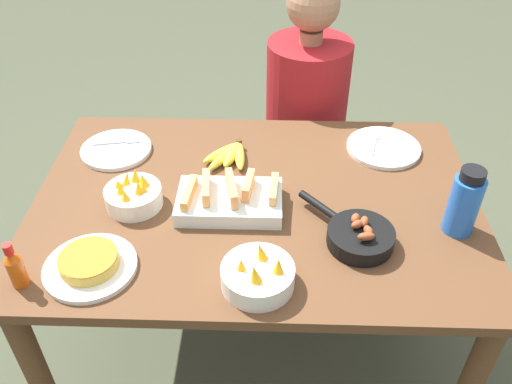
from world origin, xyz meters
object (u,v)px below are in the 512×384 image
at_px(fruit_bowl_citrus, 258,275).
at_px(person_figure, 304,142).
at_px(fruit_bowl_mango, 134,195).
at_px(banana_bunch, 230,154).
at_px(frittata_plate_center, 90,264).
at_px(melon_tray, 229,200).
at_px(empty_plate_near_front, 116,150).
at_px(water_bottle, 464,203).
at_px(empty_plate_far_left, 383,148).
at_px(hot_sauce_bottle, 15,267).
at_px(skillet, 359,236).

distance_m(fruit_bowl_citrus, person_figure, 1.11).
bearing_deg(fruit_bowl_mango, banana_bunch, 42.35).
bearing_deg(frittata_plate_center, fruit_bowl_citrus, -4.88).
height_order(melon_tray, fruit_bowl_citrus, fruit_bowl_citrus).
xyz_separation_m(banana_bunch, fruit_bowl_mango, (-0.28, -0.26, 0.02)).
bearing_deg(empty_plate_near_front, water_bottle, -18.49).
bearing_deg(empty_plate_far_left, fruit_bowl_mango, -158.20).
bearing_deg(fruit_bowl_citrus, person_figure, 80.52).
bearing_deg(melon_tray, person_figure, 69.82).
height_order(banana_bunch, empty_plate_near_front, banana_bunch).
bearing_deg(water_bottle, fruit_bowl_mango, 175.21).
height_order(melon_tray, frittata_plate_center, melon_tray).
height_order(empty_plate_near_front, hot_sauce_bottle, hot_sauce_bottle).
distance_m(skillet, water_bottle, 0.32).
bearing_deg(fruit_bowl_citrus, frittata_plate_center, 175.12).
xyz_separation_m(empty_plate_near_front, hot_sauce_bottle, (-0.11, -0.63, 0.05)).
relative_size(skillet, frittata_plate_center, 1.12).
bearing_deg(fruit_bowl_citrus, water_bottle, 21.91).
relative_size(banana_bunch, skillet, 0.64).
distance_m(empty_plate_near_front, fruit_bowl_citrus, 0.81).
height_order(melon_tray, hot_sauce_bottle, hot_sauce_bottle).
xyz_separation_m(empty_plate_far_left, fruit_bowl_mango, (-0.83, -0.33, 0.03)).
distance_m(melon_tray, empty_plate_near_front, 0.52).
xyz_separation_m(fruit_bowl_mango, person_figure, (0.58, 0.74, -0.28)).
height_order(melon_tray, skillet, melon_tray).
bearing_deg(empty_plate_far_left, banana_bunch, -172.34).
relative_size(banana_bunch, water_bottle, 0.85).
height_order(fruit_bowl_mango, person_figure, person_figure).
bearing_deg(hot_sauce_bottle, person_figure, 52.95).
distance_m(melon_tray, water_bottle, 0.69).
relative_size(fruit_bowl_mango, hot_sauce_bottle, 1.23).
distance_m(empty_plate_far_left, hot_sauce_bottle, 1.26).
bearing_deg(water_bottle, frittata_plate_center, -169.39).
bearing_deg(skillet, water_bottle, -119.17).
height_order(empty_plate_near_front, empty_plate_far_left, same).
xyz_separation_m(empty_plate_far_left, water_bottle, (0.16, -0.42, 0.10)).
relative_size(empty_plate_near_front, empty_plate_far_left, 0.95).
relative_size(empty_plate_far_left, water_bottle, 1.20).
xyz_separation_m(skillet, empty_plate_far_left, (0.15, 0.48, -0.02)).
relative_size(skillet, person_figure, 0.23).
xyz_separation_m(melon_tray, empty_plate_near_front, (-0.43, 0.30, -0.02)).
bearing_deg(fruit_bowl_mango, empty_plate_near_front, 113.70).
bearing_deg(person_figure, empty_plate_near_front, -147.26).
distance_m(frittata_plate_center, fruit_bowl_citrus, 0.47).
distance_m(water_bottle, person_figure, 0.98).
bearing_deg(empty_plate_far_left, frittata_plate_center, -145.67).
distance_m(frittata_plate_center, empty_plate_far_left, 1.09).
relative_size(empty_plate_near_front, hot_sauce_bottle, 1.73).
xyz_separation_m(water_bottle, hot_sauce_bottle, (-1.23, -0.25, -0.04)).
xyz_separation_m(skillet, empty_plate_near_front, (-0.81, 0.44, -0.02)).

